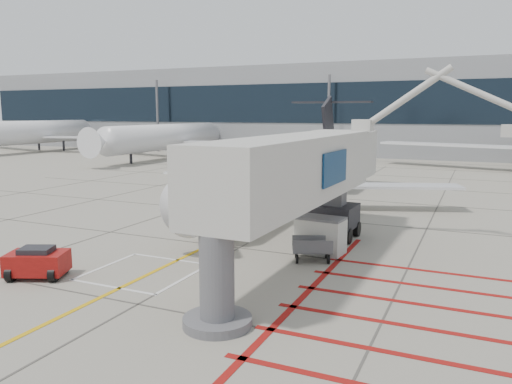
% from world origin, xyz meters
% --- Properties ---
extents(ground_plane, '(260.00, 260.00, 0.00)m').
position_xyz_m(ground_plane, '(0.00, 0.00, 0.00)').
color(ground_plane, gray).
rests_on(ground_plane, ground).
extents(regional_jet, '(24.49, 30.50, 7.83)m').
position_xyz_m(regional_jet, '(-1.63, 12.03, 3.91)').
color(regional_jet, white).
rests_on(regional_jet, ground_plane).
extents(jet_bridge, '(9.37, 18.99, 7.51)m').
position_xyz_m(jet_bridge, '(3.54, 2.00, 3.75)').
color(jet_bridge, beige).
rests_on(jet_bridge, ground_plane).
extents(pushback_tug, '(2.64, 2.19, 1.32)m').
position_xyz_m(pushback_tug, '(-5.47, -3.30, 0.66)').
color(pushback_tug, '#9A110E').
rests_on(pushback_tug, ground_plane).
extents(baggage_cart, '(2.03, 1.69, 1.10)m').
position_xyz_m(baggage_cart, '(3.92, 3.42, 0.55)').
color(baggage_cart, '#525256').
rests_on(baggage_cart, ground_plane).
extents(ground_power_unit, '(2.31, 1.49, 1.73)m').
position_xyz_m(ground_power_unit, '(3.88, 4.79, 0.87)').
color(ground_power_unit, beige).
rests_on(ground_power_unit, ground_plane).
extents(cone_nose, '(0.38, 0.38, 0.52)m').
position_xyz_m(cone_nose, '(-1.75, 7.52, 0.26)').
color(cone_nose, orange).
rests_on(cone_nose, ground_plane).
extents(cone_side, '(0.35, 0.35, 0.49)m').
position_xyz_m(cone_side, '(-0.14, 8.79, 0.24)').
color(cone_side, '#E9420C').
rests_on(cone_side, ground_plane).
extents(terminal_building, '(180.00, 28.00, 14.00)m').
position_xyz_m(terminal_building, '(10.00, 70.00, 7.00)').
color(terminal_building, gray).
rests_on(terminal_building, ground_plane).
extents(terminal_glass_band, '(180.00, 0.10, 6.00)m').
position_xyz_m(terminal_glass_band, '(10.00, 55.95, 8.00)').
color(terminal_glass_band, black).
rests_on(terminal_glass_band, ground_plane).
extents(bg_aircraft_a, '(35.01, 38.90, 11.67)m').
position_xyz_m(bg_aircraft_a, '(-58.41, 46.00, 5.84)').
color(bg_aircraft_a, silver).
rests_on(bg_aircraft_a, ground_plane).
extents(bg_aircraft_b, '(32.96, 36.62, 10.99)m').
position_xyz_m(bg_aircraft_b, '(-30.92, 46.00, 5.49)').
color(bg_aircraft_b, silver).
rests_on(bg_aircraft_b, ground_plane).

